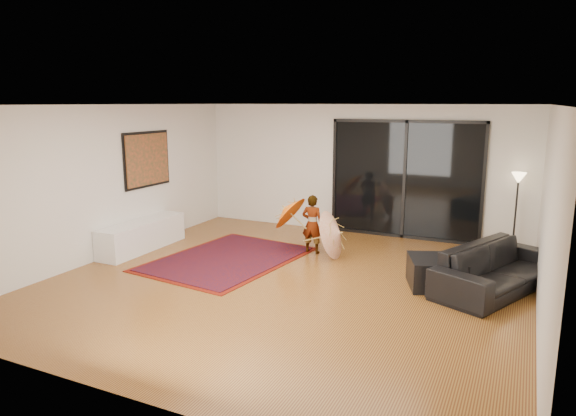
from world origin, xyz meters
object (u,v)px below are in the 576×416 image
Objects in this scene: sofa at (497,268)px; media_console at (142,235)px; ottoman at (436,273)px; child at (312,224)px.

media_console is at bearing 119.36° from sofa.
ottoman is at bearing 130.41° from sofa.
child is (-3.21, 0.63, 0.21)m from sofa.
child reaches higher than media_console.
ottoman is (5.37, 0.30, -0.05)m from media_console.
media_console reaches higher than ottoman.
sofa reaches higher than media_console.
media_console is 0.86× the size of sofa.
child reaches higher than sofa.
ottoman is at bearing 2.65° from media_console.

